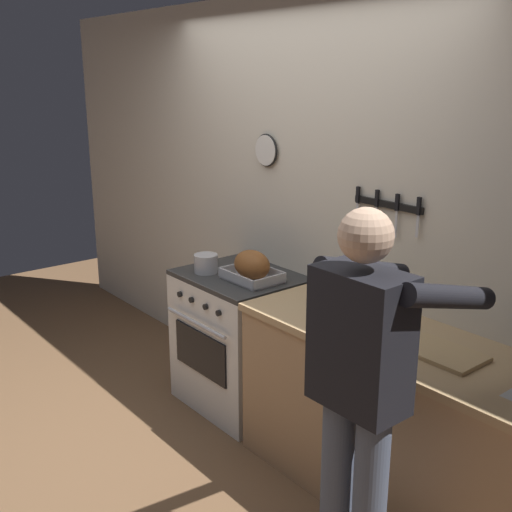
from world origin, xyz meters
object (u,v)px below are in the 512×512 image
object	(u,v)px
saucepan	(206,263)
bottle_dish_soap	(334,287)
person_cook	(362,382)
roasting_pan	(252,267)
stove	(240,340)
cutting_board	(442,353)
bottle_cooking_oil	(382,302)
bottle_hot_sauce	(344,283)

from	to	relation	value
saucepan	bottle_dish_soap	distance (m)	0.94
person_cook	roasting_pan	size ratio (longest dim) A/B	4.72
person_cook	saucepan	distance (m)	1.75
stove	bottle_dish_soap	bearing A→B (deg)	6.08
roasting_pan	cutting_board	distance (m)	1.38
stove	bottle_cooking_oil	size ratio (longest dim) A/B	3.40
bottle_dish_soap	bottle_cooking_oil	world-z (taller)	bottle_cooking_oil
bottle_hot_sauce	saucepan	bearing A→B (deg)	-158.77
bottle_dish_soap	bottle_cooking_oil	bearing A→B (deg)	-0.65
stove	person_cook	distance (m)	1.71
stove	bottle_cooking_oil	distance (m)	1.23
saucepan	bottle_cooking_oil	world-z (taller)	bottle_cooking_oil
saucepan	bottle_dish_soap	world-z (taller)	bottle_dish_soap
person_cook	saucepan	world-z (taller)	person_cook
bottle_dish_soap	bottle_hot_sauce	xyz separation A→B (m)	(-0.04, 0.12, -0.02)
stove	bottle_hot_sauce	bearing A→B (deg)	16.01
roasting_pan	saucepan	size ratio (longest dim) A/B	2.32
person_cook	bottle_dish_soap	distance (m)	1.02
cutting_board	bottle_hot_sauce	world-z (taller)	bottle_hot_sauce
person_cook	bottle_hot_sauce	xyz separation A→B (m)	(-0.82, 0.77, 0.03)
stove	person_cook	size ratio (longest dim) A/B	0.54
saucepan	bottle_cooking_oil	size ratio (longest dim) A/B	0.57
person_cook	bottle_cooking_oil	distance (m)	0.79
roasting_pan	cutting_board	bearing A→B (deg)	-0.10
stove	bottle_cooking_oil	xyz separation A→B (m)	(1.09, 0.08, 0.56)
bottle_dish_soap	bottle_hot_sauce	world-z (taller)	bottle_dish_soap
bottle_dish_soap	bottle_hot_sauce	distance (m)	0.13
bottle_hot_sauce	bottle_cooking_oil	bearing A→B (deg)	-18.58
stove	cutting_board	bearing A→B (deg)	-0.60
stove	bottle_dish_soap	xyz separation A→B (m)	(0.75, 0.08, 0.55)
person_cook	bottle_cooking_oil	xyz separation A→B (m)	(-0.44, 0.65, 0.06)
bottle_cooking_oil	bottle_hot_sauce	size ratio (longest dim) A/B	1.30
roasting_pan	person_cook	bearing A→B (deg)	-21.93
roasting_pan	bottle_cooking_oil	distance (m)	0.95
roasting_pan	bottle_cooking_oil	xyz separation A→B (m)	(0.94, 0.09, 0.02)
stove	saucepan	world-z (taller)	saucepan
saucepan	bottle_cooking_oil	xyz separation A→B (m)	(1.26, 0.21, 0.05)
stove	bottle_cooking_oil	world-z (taller)	bottle_cooking_oil
stove	bottle_dish_soap	distance (m)	0.93
saucepan	cutting_board	xyz separation A→B (m)	(1.69, 0.12, -0.05)
cutting_board	bottle_hot_sauce	distance (m)	0.84
cutting_board	bottle_hot_sauce	bearing A→B (deg)	164.84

